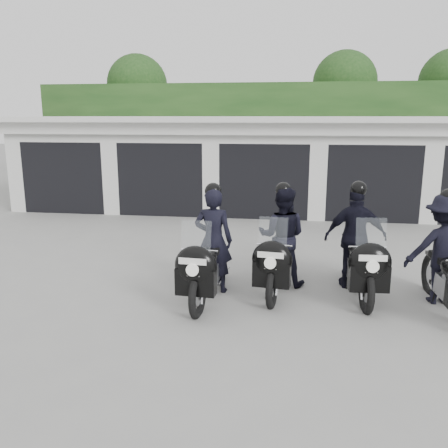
# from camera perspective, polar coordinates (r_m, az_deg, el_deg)

# --- Properties ---
(ground) EXTENTS (80.00, 80.00, 0.00)m
(ground) POSITION_cam_1_polar(r_m,az_deg,el_deg) (8.84, 2.47, -6.87)
(ground) COLOR gray
(ground) RESTS_ON ground
(garage_block) EXTENTS (16.40, 6.80, 2.96)m
(garage_block) POSITION_cam_1_polar(r_m,az_deg,el_deg) (16.43, 5.35, 7.39)
(garage_block) COLOR silver
(garage_block) RESTS_ON ground
(background_vegetation) EXTENTS (20.00, 3.90, 5.80)m
(background_vegetation) POSITION_cam_1_polar(r_m,az_deg,el_deg) (21.20, 7.14, 12.22)
(background_vegetation) COLOR #193A15
(background_vegetation) RESTS_ON ground
(police_bike_a) EXTENTS (0.76, 2.25, 1.96)m
(police_bike_a) POSITION_cam_1_polar(r_m,az_deg,el_deg) (7.85, -1.80, -3.46)
(police_bike_a) COLOR black
(police_bike_a) RESTS_ON ground
(police_bike_b) EXTENTS (0.94, 2.20, 1.92)m
(police_bike_b) POSITION_cam_1_polar(r_m,az_deg,el_deg) (8.34, 6.79, -2.34)
(police_bike_b) COLOR black
(police_bike_b) RESTS_ON ground
(police_bike_c) EXTENTS (1.11, 2.26, 1.97)m
(police_bike_c) POSITION_cam_1_polar(r_m,az_deg,el_deg) (8.43, 15.75, -2.41)
(police_bike_c) COLOR black
(police_bike_c) RESTS_ON ground
(police_bike_d) EXTENTS (1.19, 2.22, 1.93)m
(police_bike_d) POSITION_cam_1_polar(r_m,az_deg,el_deg) (8.25, 25.20, -3.57)
(police_bike_d) COLOR black
(police_bike_d) RESTS_ON ground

